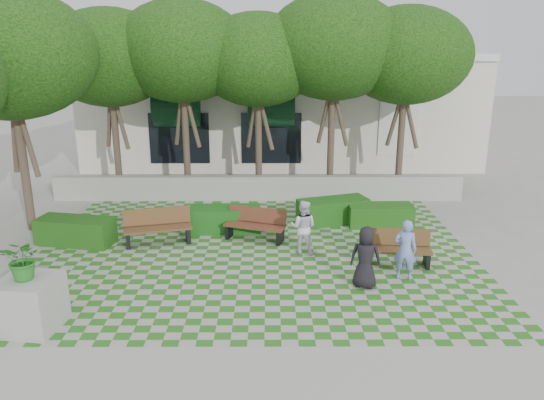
{
  "coord_description": "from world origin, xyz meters",
  "views": [
    {
      "loc": [
        0.45,
        -12.65,
        5.65
      ],
      "look_at": [
        0.5,
        1.5,
        1.4
      ],
      "focal_mm": 35.0,
      "sensor_mm": 36.0,
      "label": 1
    }
  ],
  "objects_px": {
    "hedge_east": "(380,215)",
    "planter_front": "(29,293)",
    "bench_mid": "(255,225)",
    "person_white": "(303,227)",
    "bench_east": "(396,248)",
    "hedge_midleft": "(225,219)",
    "person_blue": "(405,250)",
    "bench_west": "(158,227)",
    "hedge_midright": "(333,211)",
    "person_dark": "(366,258)",
    "hedge_west": "(76,231)"
  },
  "relations": [
    {
      "from": "hedge_midleft",
      "to": "planter_front",
      "type": "bearing_deg",
      "value": -120.95
    },
    {
      "from": "bench_mid",
      "to": "hedge_west",
      "type": "bearing_deg",
      "value": -157.55
    },
    {
      "from": "hedge_east",
      "to": "hedge_west",
      "type": "distance_m",
      "value": 9.26
    },
    {
      "from": "bench_mid",
      "to": "person_white",
      "type": "relative_size",
      "value": 1.25
    },
    {
      "from": "bench_west",
      "to": "person_white",
      "type": "height_order",
      "value": "person_white"
    },
    {
      "from": "bench_east",
      "to": "person_dark",
      "type": "relative_size",
      "value": 1.2
    },
    {
      "from": "hedge_east",
      "to": "person_dark",
      "type": "xyz_separation_m",
      "value": [
        -1.25,
        -4.37,
        0.4
      ]
    },
    {
      "from": "hedge_east",
      "to": "person_dark",
      "type": "bearing_deg",
      "value": -105.92
    },
    {
      "from": "person_dark",
      "to": "hedge_midright",
      "type": "bearing_deg",
      "value": -70.56
    },
    {
      "from": "hedge_midleft",
      "to": "person_blue",
      "type": "height_order",
      "value": "person_blue"
    },
    {
      "from": "hedge_midleft",
      "to": "planter_front",
      "type": "distance_m",
      "value": 6.77
    },
    {
      "from": "hedge_midright",
      "to": "hedge_west",
      "type": "distance_m",
      "value": 7.89
    },
    {
      "from": "planter_front",
      "to": "person_blue",
      "type": "relative_size",
      "value": 1.27
    },
    {
      "from": "planter_front",
      "to": "person_dark",
      "type": "height_order",
      "value": "planter_front"
    },
    {
      "from": "bench_mid",
      "to": "hedge_midleft",
      "type": "relative_size",
      "value": 0.87
    },
    {
      "from": "hedge_midright",
      "to": "person_white",
      "type": "relative_size",
      "value": 1.48
    },
    {
      "from": "planter_front",
      "to": "person_white",
      "type": "height_order",
      "value": "planter_front"
    },
    {
      "from": "bench_east",
      "to": "person_white",
      "type": "bearing_deg",
      "value": 166.67
    },
    {
      "from": "hedge_midright",
      "to": "planter_front",
      "type": "relative_size",
      "value": 1.15
    },
    {
      "from": "bench_mid",
      "to": "person_blue",
      "type": "bearing_deg",
      "value": -16.99
    },
    {
      "from": "bench_east",
      "to": "hedge_east",
      "type": "height_order",
      "value": "bench_east"
    },
    {
      "from": "bench_east",
      "to": "bench_mid",
      "type": "bearing_deg",
      "value": 159.15
    },
    {
      "from": "hedge_west",
      "to": "person_blue",
      "type": "xyz_separation_m",
      "value": [
        8.94,
        -2.41,
        0.38
      ]
    },
    {
      "from": "hedge_midright",
      "to": "person_blue",
      "type": "bearing_deg",
      "value": -73.37
    },
    {
      "from": "bench_east",
      "to": "hedge_midright",
      "type": "distance_m",
      "value": 3.61
    },
    {
      "from": "bench_mid",
      "to": "hedge_midleft",
      "type": "distance_m",
      "value": 1.21
    },
    {
      "from": "hedge_east",
      "to": "bench_mid",
      "type": "bearing_deg",
      "value": -163.13
    },
    {
      "from": "bench_mid",
      "to": "bench_west",
      "type": "bearing_deg",
      "value": -155.24
    },
    {
      "from": "hedge_midleft",
      "to": "hedge_west",
      "type": "height_order",
      "value": "same"
    },
    {
      "from": "bench_mid",
      "to": "hedge_midright",
      "type": "relative_size",
      "value": 0.84
    },
    {
      "from": "hedge_midright",
      "to": "hedge_midleft",
      "type": "relative_size",
      "value": 1.03
    },
    {
      "from": "bench_west",
      "to": "hedge_midright",
      "type": "relative_size",
      "value": 0.9
    },
    {
      "from": "bench_mid",
      "to": "hedge_midleft",
      "type": "height_order",
      "value": "bench_mid"
    },
    {
      "from": "person_dark",
      "to": "hedge_west",
      "type": "bearing_deg",
      "value": -3.21
    },
    {
      "from": "hedge_east",
      "to": "person_white",
      "type": "height_order",
      "value": "person_white"
    },
    {
      "from": "bench_mid",
      "to": "person_white",
      "type": "distance_m",
      "value": 1.72
    },
    {
      "from": "bench_mid",
      "to": "hedge_east",
      "type": "height_order",
      "value": "bench_mid"
    },
    {
      "from": "planter_front",
      "to": "bench_east",
      "type": "bearing_deg",
      "value": 21.45
    },
    {
      "from": "bench_west",
      "to": "person_blue",
      "type": "relative_size",
      "value": 1.31
    },
    {
      "from": "bench_east",
      "to": "hedge_east",
      "type": "relative_size",
      "value": 0.9
    },
    {
      "from": "bench_west",
      "to": "person_dark",
      "type": "relative_size",
      "value": 1.33
    },
    {
      "from": "bench_west",
      "to": "hedge_midleft",
      "type": "xyz_separation_m",
      "value": [
        1.87,
        1.03,
        -0.1
      ]
    },
    {
      "from": "bench_mid",
      "to": "planter_front",
      "type": "height_order",
      "value": "planter_front"
    },
    {
      "from": "bench_east",
      "to": "hedge_midleft",
      "type": "relative_size",
      "value": 0.83
    },
    {
      "from": "bench_mid",
      "to": "hedge_east",
      "type": "distance_m",
      "value": 4.11
    },
    {
      "from": "person_white",
      "to": "hedge_east",
      "type": "bearing_deg",
      "value": -123.37
    },
    {
      "from": "hedge_east",
      "to": "planter_front",
      "type": "relative_size",
      "value": 1.03
    },
    {
      "from": "hedge_east",
      "to": "planter_front",
      "type": "distance_m",
      "value": 10.45
    },
    {
      "from": "hedge_west",
      "to": "bench_east",
      "type": "bearing_deg",
      "value": -9.75
    },
    {
      "from": "person_blue",
      "to": "bench_east",
      "type": "bearing_deg",
      "value": -75.83
    }
  ]
}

